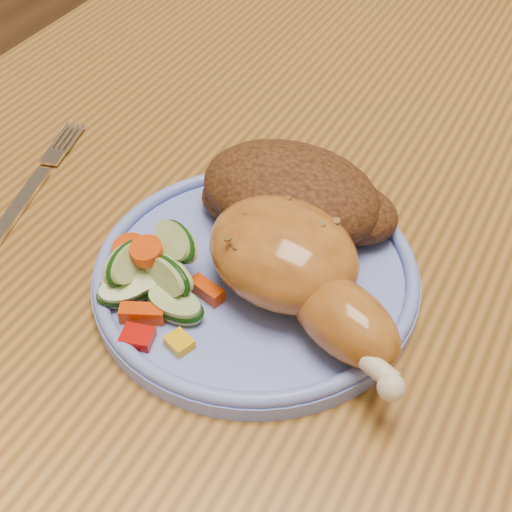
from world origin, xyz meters
name	(u,v)px	position (x,y,z in m)	size (l,w,h in m)	color
dining_table	(390,270)	(0.00, 0.00, 0.67)	(0.90, 1.40, 0.75)	olive
chair_far	(512,101)	(0.00, 0.63, 0.49)	(0.42, 0.42, 0.91)	#4C2D16
plate	(256,277)	(-0.06, -0.14, 0.76)	(0.23, 0.23, 0.01)	#6B7FDD
plate_rim	(256,266)	(-0.06, -0.14, 0.77)	(0.23, 0.23, 0.01)	#6B7FDD
chicken_leg	(297,268)	(-0.03, -0.15, 0.79)	(0.17, 0.13, 0.06)	#AF6724
rice_pilaf	(295,196)	(-0.06, -0.08, 0.79)	(0.15, 0.10, 0.06)	#4F2B13
vegetable_pile	(150,276)	(-0.12, -0.19, 0.78)	(0.10, 0.10, 0.05)	#A50A05
fork	(30,189)	(-0.27, -0.14, 0.75)	(0.05, 0.15, 0.00)	silver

